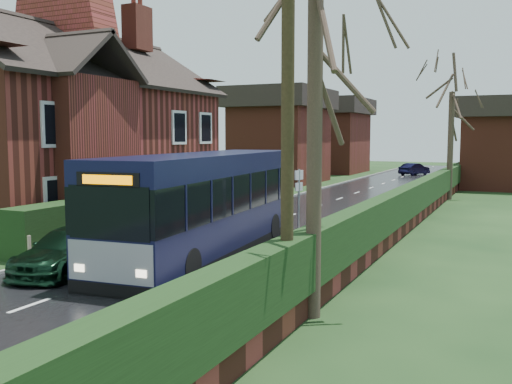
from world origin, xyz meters
The scene contains 17 objects.
ground centered at (0.00, 0.00, 0.00)m, with size 140.00×140.00×0.00m, color #2B491F.
road centered at (0.00, 10.00, 0.01)m, with size 6.00×100.00×0.02m, color black.
pavement centered at (4.25, 10.00, 0.07)m, with size 2.50×100.00×0.14m, color slate.
kerb_right centered at (3.05, 10.00, 0.07)m, with size 0.12×100.00×0.14m, color gray.
kerb_left centered at (-3.05, 10.00, 0.05)m, with size 0.12×100.00×0.10m, color gray.
front_hedge centered at (-3.90, 5.00, 0.80)m, with size 1.20×16.00×1.60m, color black.
picket_fence centered at (-3.15, 5.00, 0.45)m, with size 0.10×16.00×0.90m, color gray, non-canonical shape.
right_wall_hedge centered at (5.80, 10.00, 1.02)m, with size 0.60×50.00×1.80m.
brick_house centered at (-8.73, 4.78, 4.38)m, with size 9.30×14.60×10.30m.
bus centered at (0.80, 0.52, 1.61)m, with size 3.36×10.86×3.25m.
car_silver centered at (-2.80, 6.24, 0.62)m, with size 1.47×3.65×1.24m, color silver.
car_green centered at (-1.60, -3.03, 0.60)m, with size 1.69×4.16×1.21m, color black.
car_distant centered at (0.53, 41.17, 0.58)m, with size 1.23×3.54×1.17m, color black.
bus_stop_sign centered at (3.20, 2.54, 1.78)m, with size 0.16×0.41×2.71m.
telegraph_pole centered at (5.80, -4.99, 3.71)m, with size 0.39×0.92×7.33m.
tree_right_far centered at (6.01, 20.51, 6.82)m, with size 4.72×4.72×9.12m.
tree_house_side centered at (-10.95, 14.98, 6.91)m, with size 4.07×4.07×9.25m.
Camera 1 is at (9.87, -15.15, 3.82)m, focal length 40.00 mm.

